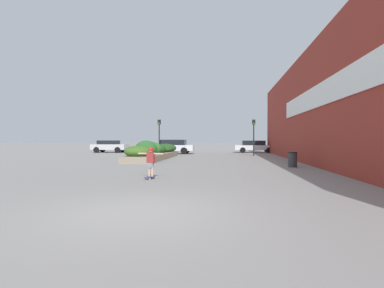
% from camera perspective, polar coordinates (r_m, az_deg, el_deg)
% --- Properties ---
extents(ground_plane, '(300.00, 300.00, 0.00)m').
position_cam_1_polar(ground_plane, '(6.48, -10.74, -12.63)').
color(ground_plane, gray).
extents(building_wall_right, '(0.67, 36.12, 7.08)m').
position_cam_1_polar(building_wall_right, '(19.43, 22.06, 6.76)').
color(building_wall_right, maroon).
rests_on(building_wall_right, ground_plane).
extents(planter_box, '(2.10, 10.27, 1.45)m').
position_cam_1_polar(planter_box, '(23.78, -7.16, -1.50)').
color(planter_box, gray).
rests_on(planter_box, ground_plane).
extents(skateboard, '(0.36, 0.77, 0.10)m').
position_cam_1_polar(skateboard, '(11.67, -7.86, -6.25)').
color(skateboard, navy).
rests_on(skateboard, ground_plane).
extents(skateboarder, '(1.05, 0.29, 1.13)m').
position_cam_1_polar(skateboarder, '(11.60, -7.87, -2.76)').
color(skateboarder, tan).
rests_on(skateboarder, skateboard).
extents(trash_bin, '(0.51, 0.51, 0.83)m').
position_cam_1_polar(trash_bin, '(17.36, 18.60, -2.83)').
color(trash_bin, '#38383D').
rests_on(trash_bin, ground_plane).
extents(car_leftmost, '(4.36, 2.03, 1.51)m').
position_cam_1_polar(car_leftmost, '(33.12, 24.25, -0.49)').
color(car_leftmost, maroon).
rests_on(car_leftmost, ground_plane).
extents(car_center_left, '(4.75, 2.03, 1.51)m').
position_cam_1_polar(car_center_left, '(32.23, -3.78, -0.43)').
color(car_center_left, silver).
rests_on(car_center_left, ground_plane).
extents(car_center_right, '(4.10, 1.95, 1.43)m').
position_cam_1_polar(car_center_right, '(36.67, -15.43, -0.37)').
color(car_center_right, '#BCBCC1').
rests_on(car_center_right, ground_plane).
extents(car_rightmost, '(4.75, 2.02, 1.41)m').
position_cam_1_polar(car_rightmost, '(35.93, 11.83, -0.42)').
color(car_rightmost, silver).
rests_on(car_rightmost, ground_plane).
extents(traffic_light_left, '(0.28, 0.30, 3.47)m').
position_cam_1_polar(traffic_light_left, '(29.34, -6.28, 2.48)').
color(traffic_light_left, black).
rests_on(traffic_light_left, ground_plane).
extents(traffic_light_right, '(0.28, 0.30, 3.38)m').
position_cam_1_polar(traffic_light_right, '(28.26, 11.68, 2.42)').
color(traffic_light_right, black).
rests_on(traffic_light_right, ground_plane).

